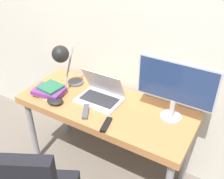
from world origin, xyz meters
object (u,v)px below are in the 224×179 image
monitor (176,86)px  desk_lamp (63,58)px  book_stack (50,91)px  laptop (101,94)px  game_controller (55,101)px

monitor → desk_lamp: bearing=-173.2°
monitor → book_stack: size_ratio=2.09×
laptop → book_stack: size_ratio=1.31×
monitor → book_stack: (-0.95, -0.23, -0.23)m
book_stack → desk_lamp: bearing=60.7°
monitor → desk_lamp: monitor is taller
game_controller → book_stack: bearing=148.1°
desk_lamp → game_controller: size_ratio=3.02×
monitor → desk_lamp: (-0.89, -0.10, 0.03)m
monitor → game_controller: size_ratio=4.07×
book_stack → monitor: bearing=13.3°
laptop → game_controller: bearing=-141.5°
laptop → desk_lamp: (-0.33, -0.03, 0.25)m
monitor → book_stack: monitor is taller
desk_lamp → game_controller: bearing=-77.0°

